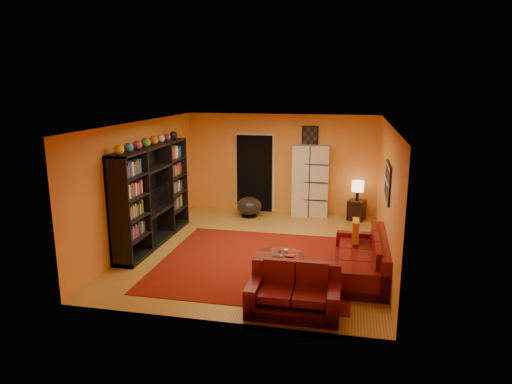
% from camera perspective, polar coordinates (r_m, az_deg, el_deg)
% --- Properties ---
extents(floor, '(6.00, 6.00, 0.00)m').
position_cam_1_polar(floor, '(9.51, 0.23, -7.21)').
color(floor, olive).
rests_on(floor, ground).
extents(ceiling, '(6.00, 6.00, 0.00)m').
position_cam_1_polar(ceiling, '(8.94, 0.24, 8.60)').
color(ceiling, white).
rests_on(ceiling, wall_back).
extents(wall_back, '(6.00, 0.00, 6.00)m').
position_cam_1_polar(wall_back, '(12.04, 3.12, 3.54)').
color(wall_back, orange).
rests_on(wall_back, floor).
extents(wall_front, '(6.00, 0.00, 6.00)m').
position_cam_1_polar(wall_front, '(6.34, -5.28, -5.43)').
color(wall_front, orange).
rests_on(wall_front, floor).
extents(wall_left, '(0.00, 6.00, 6.00)m').
position_cam_1_polar(wall_left, '(9.94, -14.03, 1.09)').
color(wall_left, orange).
rests_on(wall_left, floor).
extents(wall_right, '(0.00, 6.00, 6.00)m').
position_cam_1_polar(wall_right, '(8.99, 16.04, -0.30)').
color(wall_right, orange).
rests_on(wall_right, floor).
extents(rug, '(3.60, 3.60, 0.01)m').
position_cam_1_polar(rug, '(8.85, -0.06, -8.77)').
color(rug, '#5E110A').
rests_on(rug, floor).
extents(doorway, '(0.95, 0.10, 2.04)m').
position_cam_1_polar(doorway, '(12.17, -0.18, 2.32)').
color(doorway, black).
rests_on(doorway, floor).
extents(wall_art_right, '(0.03, 1.00, 0.70)m').
position_cam_1_polar(wall_art_right, '(8.63, 16.16, 1.19)').
color(wall_art_right, black).
rests_on(wall_art_right, wall_right).
extents(wall_art_back, '(0.42, 0.03, 0.52)m').
position_cam_1_polar(wall_art_back, '(11.83, 6.77, 6.96)').
color(wall_art_back, black).
rests_on(wall_art_back, wall_back).
extents(entertainment_unit, '(0.45, 3.00, 2.10)m').
position_cam_1_polar(entertainment_unit, '(9.90, -12.78, -0.38)').
color(entertainment_unit, black).
rests_on(entertainment_unit, floor).
extents(tv, '(0.94, 0.12, 0.54)m').
position_cam_1_polar(tv, '(9.91, -12.45, -0.70)').
color(tv, black).
rests_on(tv, entertainment_unit).
extents(sofa, '(0.93, 2.22, 0.85)m').
position_cam_1_polar(sofa, '(8.45, 13.51, -8.23)').
color(sofa, '#500A0E').
rests_on(sofa, rug).
extents(loveseat, '(1.37, 0.83, 0.85)m').
position_cam_1_polar(loveseat, '(7.04, 4.79, -12.36)').
color(loveseat, '#500A0E').
rests_on(loveseat, rug).
extents(throw_pillow, '(0.12, 0.42, 0.42)m').
position_cam_1_polar(throw_pillow, '(8.87, 12.33, -4.76)').
color(throw_pillow, orange).
rests_on(throw_pillow, sofa).
extents(coffee_table, '(0.87, 0.87, 0.44)m').
position_cam_1_polar(coffee_table, '(8.01, 2.91, -8.22)').
color(coffee_table, silver).
rests_on(coffee_table, floor).
extents(storage_cabinet, '(0.95, 0.47, 1.84)m').
position_cam_1_polar(storage_cabinet, '(11.82, 6.77, 1.41)').
color(storage_cabinet, beige).
rests_on(storage_cabinet, floor).
extents(bowl_chair, '(0.63, 0.63, 0.52)m').
position_cam_1_polar(bowl_chair, '(11.75, -0.83, -1.79)').
color(bowl_chair, black).
rests_on(bowl_chair, floor).
extents(side_table, '(0.49, 0.49, 0.50)m').
position_cam_1_polar(side_table, '(11.78, 12.46, -2.22)').
color(side_table, black).
rests_on(side_table, floor).
extents(table_lamp, '(0.30, 0.30, 0.50)m').
position_cam_1_polar(table_lamp, '(11.63, 12.60, 0.64)').
color(table_lamp, black).
rests_on(table_lamp, side_table).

